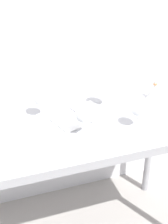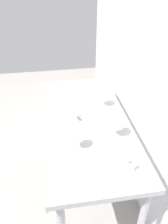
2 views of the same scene
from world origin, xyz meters
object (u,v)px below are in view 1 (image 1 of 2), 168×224
Objects in this scene: open_notebook at (80,116)px; wine_glass_near_center at (84,115)px; decanter_funnel at (154,92)px; tasting_sheet_upper at (8,120)px; wine_glass_far_right at (106,88)px; wine_glass_near_right at (138,110)px; wine_glass_far_left at (41,99)px.

wine_glass_near_center is at bearing -120.57° from open_notebook.
tasting_sheet_upper is at bearing 178.32° from decanter_funnel.
tasting_sheet_upper is at bearing 178.16° from wine_glass_far_right.
decanter_funnel is at bearing -12.47° from open_notebook.
decanter_funnel is at bearing 46.72° from wine_glass_near_right.
wine_glass_far_left is 0.93× the size of wine_glass_far_right.
wine_glass_far_left is at bearing -30.40° from tasting_sheet_upper.
wine_glass_near_right is at bearing -57.49° from open_notebook.
wine_glass_far_right is at bearing 49.02° from wine_glass_near_center.
decanter_funnel is (0.56, 0.25, -0.07)m from wine_glass_near_center.
wine_glass_near_right is at bearing -48.15° from tasting_sheet_upper.
wine_glass_far_right is at bearing 178.60° from decanter_funnel.
open_notebook is 1.67× the size of tasting_sheet_upper.
wine_glass_near_right is at bearing -30.14° from wine_glass_far_left.
wine_glass_far_left reaches higher than tasting_sheet_upper.
wine_glass_near_right is 0.90× the size of wine_glass_near_center.
open_notebook is at bearing -173.46° from decanter_funnel.
wine_glass_far_right is 1.17× the size of decanter_funnel.
wine_glass_far_right reaches higher than wine_glass_near_center.
wine_glass_near_center is 0.44× the size of open_notebook.
wine_glass_near_right reaches higher than open_notebook.
wine_glass_near_right is at bearing -133.28° from decanter_funnel.
wine_glass_near_right is at bearing -3.87° from wine_glass_near_center.
wine_glass_near_right is 0.74m from tasting_sheet_upper.
wine_glass_near_center reaches higher than decanter_funnel.
wine_glass_far_left is 0.25m from open_notebook.
wine_glass_near_center is (-0.22, -0.26, -0.01)m from wine_glass_far_right.
decanter_funnel is at bearing -25.95° from tasting_sheet_upper.
wine_glass_far_right is 0.77× the size of tasting_sheet_upper.
open_notebook is at bearing -159.89° from wine_glass_far_right.
wine_glass_far_right is 0.29m from wine_glass_near_right.
wine_glass_far_right reaches higher than wine_glass_far_left.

